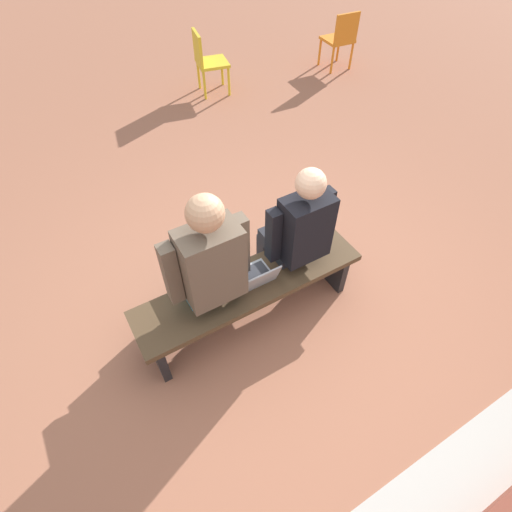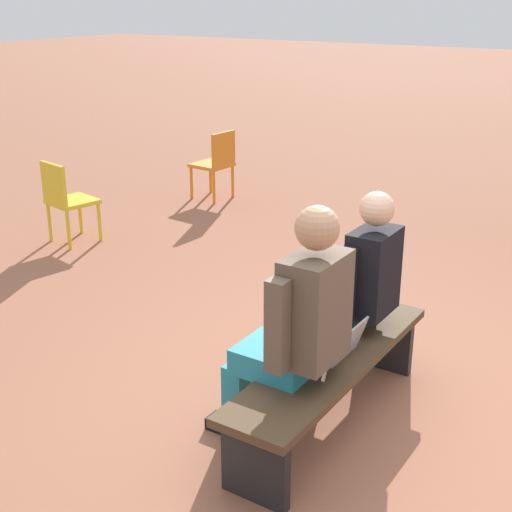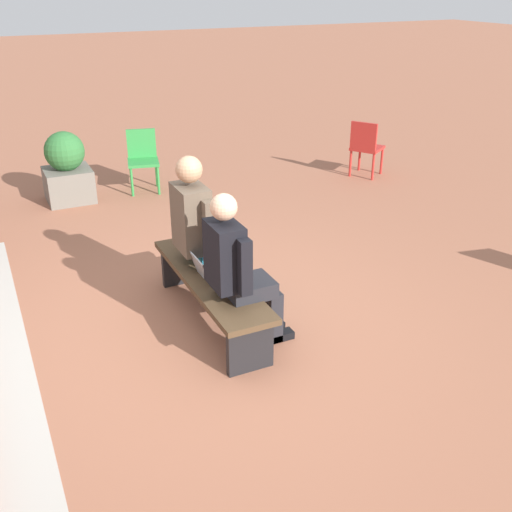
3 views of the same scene
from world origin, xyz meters
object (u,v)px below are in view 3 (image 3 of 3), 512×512
object	(u,v)px
planter	(67,169)
plastic_chair_foreground	(366,145)
plastic_chair_near_bench_right	(143,156)
laptop	(210,272)
bench	(211,285)
person_adult	(204,229)
person_student	(238,267)

from	to	relation	value
planter	plastic_chair_foreground	bearing A→B (deg)	-101.07
plastic_chair_near_bench_right	laptop	bearing A→B (deg)	172.64
laptop	plastic_chair_foreground	world-z (taller)	plastic_chair_foreground
plastic_chair_foreground	planter	distance (m)	4.28
bench	planter	size ratio (longest dim) A/B	1.91
person_adult	plastic_chair_near_bench_right	distance (m)	3.49
bench	person_adult	distance (m)	0.50
person_adult	plastic_chair_foreground	distance (m)	4.43
person_student	plastic_chair_near_bench_right	world-z (taller)	person_student
plastic_chair_foreground	laptop	bearing A→B (deg)	128.91
person_student	laptop	bearing A→B (deg)	10.96
person_student	plastic_chair_near_bench_right	distance (m)	4.22
person_student	plastic_chair_foreground	size ratio (longest dim) A/B	1.58
plastic_chair_foreground	person_adult	bearing A→B (deg)	126.28
person_student	plastic_chair_foreground	bearing A→B (deg)	-46.82
plastic_chair_foreground	plastic_chair_near_bench_right	distance (m)	3.27
bench	planter	xyz separation A→B (m)	(3.74, 0.56, 0.08)
laptop	plastic_chair_near_bench_right	xyz separation A→B (m)	(3.78, -0.49, -0.02)
bench	plastic_chair_near_bench_right	bearing A→B (deg)	-7.24
plastic_chair_foreground	planter	size ratio (longest dim) A/B	0.89
bench	person_adult	bearing A→B (deg)	-13.52
laptop	person_adult	bearing A→B (deg)	-14.36
person_adult	plastic_chair_foreground	size ratio (longest dim) A/B	1.70
planter	bench	bearing A→B (deg)	-171.45
plastic_chair_foreground	plastic_chair_near_bench_right	xyz separation A→B (m)	(0.84, 3.16, 0.00)
bench	person_student	world-z (taller)	person_student
plastic_chair_near_bench_right	planter	bearing A→B (deg)	90.80
laptop	planter	xyz separation A→B (m)	(3.77, 0.55, -0.06)
bench	person_adult	size ratio (longest dim) A/B	1.26
plastic_chair_foreground	planter	bearing A→B (deg)	78.93
bench	laptop	distance (m)	0.15
person_student	plastic_chair_near_bench_right	xyz separation A→B (m)	(4.19, -0.41, -0.23)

